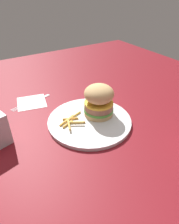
% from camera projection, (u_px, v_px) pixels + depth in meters
% --- Properties ---
extents(ground_plane, '(1.60, 1.60, 0.00)m').
position_uv_depth(ground_plane, '(83.00, 120.00, 0.71)').
color(ground_plane, maroon).
extents(plate, '(0.29, 0.29, 0.01)m').
position_uv_depth(plate, '(90.00, 121.00, 0.69)').
color(plate, silver).
rests_on(plate, ground_plane).
extents(sandwich, '(0.10, 0.10, 0.11)m').
position_uv_depth(sandwich, '(99.00, 100.00, 0.69)').
color(sandwich, tan).
rests_on(sandwich, plate).
extents(fries_pile, '(0.08, 0.10, 0.01)m').
position_uv_depth(fries_pile, '(71.00, 121.00, 0.67)').
color(fries_pile, gold).
rests_on(fries_pile, plate).
extents(napkin, '(0.13, 0.13, 0.00)m').
position_uv_depth(napkin, '(32.00, 102.00, 0.81)').
color(napkin, white).
rests_on(napkin, ground_plane).
extents(fork, '(0.06, 0.17, 0.00)m').
position_uv_depth(fork, '(31.00, 102.00, 0.80)').
color(fork, silver).
rests_on(fork, napkin).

